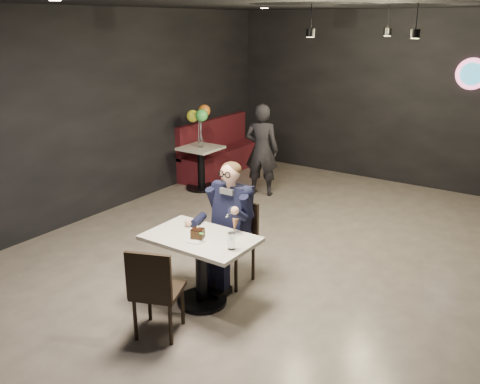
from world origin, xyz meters
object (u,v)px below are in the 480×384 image
Objects in this scene: seated_man at (232,222)px; chair_far at (232,244)px; booth_bench at (221,147)px; main_table at (201,270)px; balloon_vase at (201,143)px; sundae_glass at (231,241)px; chair_near at (158,289)px; passerby at (262,150)px; side_table at (201,167)px.

chair_far is at bearing 0.00° from seated_man.
chair_far is at bearing -52.19° from booth_bench.
seated_man reaches higher than chair_far.
main_table is 3.86m from balloon_vase.
booth_bench is (-3.10, 4.06, -0.32)m from sundae_glass.
passerby is at bearing 86.93° from chair_near.
chair_near is 4.35m from side_table.
passerby is at bearing 18.34° from side_table.
seated_man reaches higher than booth_bench.
booth_bench is (-2.68, 4.64, 0.05)m from chair_near.
booth_bench reaches higher than chair_far.
sundae_glass is at bearing 31.66° from chair_near.
chair_far is at bearing 90.00° from main_table.
booth_bench is at bearing 106.70° from balloon_vase.
passerby is (-1.36, 3.98, 0.31)m from chair_near.
seated_man is 0.75m from sundae_glass.
chair_far is 1.17× the size of side_table.
booth_bench is 14.09× the size of balloon_vase.
side_table is (-2.38, 2.45, -0.33)m from seated_man.
seated_man reaches higher than balloon_vase.
chair_near is 0.81m from sundae_glass.
sundae_glass is 3.84m from passerby.
seated_man is 1.83× the size of side_table.
main_table is 3.63m from passerby.
sundae_glass is 0.21× the size of side_table.
balloon_vase is (-2.38, 2.45, 0.36)m from chair_far.
sundae_glass reaches higher than main_table.
sundae_glass is 5.12m from booth_bench.
booth_bench is at bearing 123.79° from main_table.
seated_man is (0.00, 0.00, 0.26)m from chair_far.
passerby is (1.02, 0.34, 0.37)m from side_table.
sundae_glass is at bearing 98.91° from passerby.
side_table is 5.40× the size of balloon_vase.
passerby is at bearing -26.60° from booth_bench.
seated_man is at bearing 90.00° from main_table.
chair_far reaches higher than sundae_glass.
side_table is at bearing 128.39° from main_table.
booth_bench reaches higher than sundae_glass.
main_table is at bearing 171.73° from sundae_glass.
booth_bench reaches higher than balloon_vase.
booth_bench is at bearing 127.81° from seated_man.
seated_man is at bearing 0.00° from chair_far.
side_table reaches higher than main_table.
main_table is 4.82m from booth_bench.
seated_man is 3.10m from passerby.
chair_near is at bearing 90.10° from passerby.
main_table is 0.65m from seated_man.
booth_bench is 1.09m from balloon_vase.
sundae_glass is at bearing -8.27° from main_table.
chair_far is 5.59× the size of sundae_glass.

